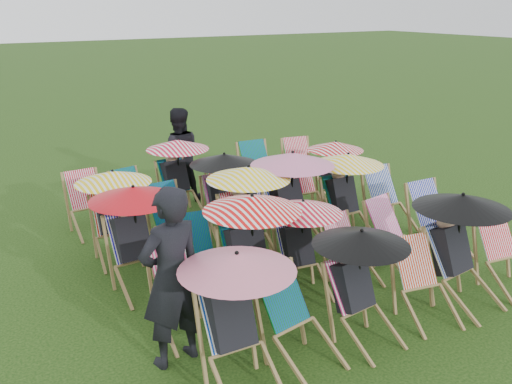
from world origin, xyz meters
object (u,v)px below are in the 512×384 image
deckchair_29 (303,165)px  person_rear (178,155)px  deckchair_0 (238,320)px  deckchair_5 (509,254)px  person_left (171,278)px

deckchair_29 → person_rear: size_ratio=0.57×
deckchair_0 → deckchair_5: (3.93, -0.08, -0.24)m
person_rear → deckchair_0: bearing=91.3°
deckchair_29 → person_rear: person_rear is taller
deckchair_0 → person_rear: bearing=73.9°
deckchair_5 → person_left: person_left is taller
person_left → person_rear: (2.12, 4.64, -0.08)m
deckchair_0 → deckchair_29: deckchair_0 is taller
deckchair_5 → person_rear: (-2.19, 5.38, 0.40)m
person_left → person_rear: person_left is taller
deckchair_5 → deckchair_29: bearing=96.1°
deckchair_29 → person_left: (-4.45, -3.96, 0.47)m
deckchair_0 → deckchair_29: size_ratio=1.34×
deckchair_0 → deckchair_29: (4.07, 4.62, -0.22)m
deckchair_0 → person_left: 0.80m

